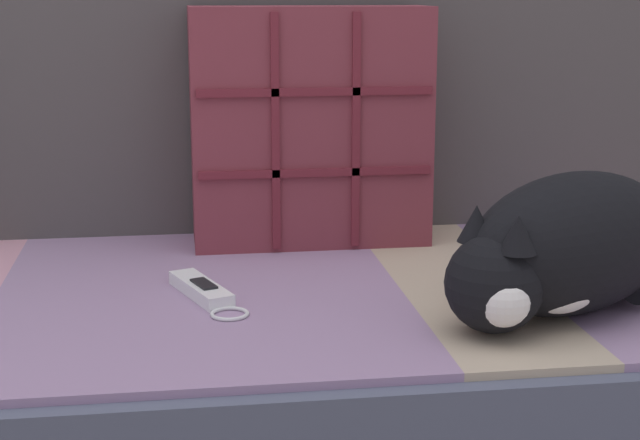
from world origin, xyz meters
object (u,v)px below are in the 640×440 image
(couch, at_px, (140,416))
(throw_pillow_quilted, at_px, (310,127))
(game_remote_far, at_px, (203,291))
(sleeping_cat, at_px, (563,250))

(couch, xyz_separation_m, throw_pillow_quilted, (0.27, 0.20, 0.38))
(throw_pillow_quilted, height_order, game_remote_far, throw_pillow_quilted)
(couch, relative_size, throw_pillow_quilted, 5.15)
(couch, distance_m, sleeping_cat, 0.64)
(sleeping_cat, bearing_deg, throw_pillow_quilted, 122.25)
(game_remote_far, bearing_deg, sleeping_cat, -17.14)
(couch, distance_m, game_remote_far, 0.24)
(couch, height_order, throw_pillow_quilted, throw_pillow_quilted)
(couch, height_order, game_remote_far, game_remote_far)
(couch, distance_m, throw_pillow_quilted, 0.51)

